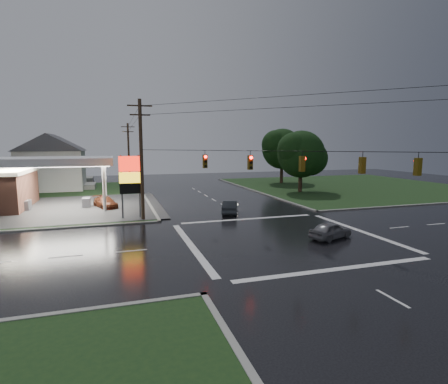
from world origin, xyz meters
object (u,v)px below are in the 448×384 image
object	(u,v)px
utility_pole_nw	(141,158)
utility_pole_n	(129,154)
car_north	(230,207)
car_crossing	(330,230)
house_far	(57,158)
tree_ne_far	(283,149)
tree_ne_near	(302,154)
house_near	(52,161)
car_pump	(105,202)
pylon_sign	(130,176)

from	to	relation	value
utility_pole_nw	utility_pole_n	distance (m)	28.50
utility_pole_nw	car_north	xyz separation A→B (m)	(8.70, 0.59, -5.05)
car_north	car_crossing	distance (m)	12.10
house_far	tree_ne_far	xyz separation A→B (m)	(39.10, -14.01, 1.77)
tree_ne_far	house_far	bearing A→B (deg)	160.29
car_north	car_crossing	bearing A→B (deg)	131.45
car_north	tree_ne_near	bearing A→B (deg)	-119.89
utility_pole_nw	car_north	distance (m)	10.08
house_near	house_far	bearing A→B (deg)	94.76
car_north	car_pump	world-z (taller)	car_north
utility_pole_nw	car_crossing	size ratio (longest dim) A/B	2.98
car_crossing	car_north	bearing A→B (deg)	0.91
car_crossing	tree_ne_far	bearing A→B (deg)	-40.39
tree_ne_far	car_crossing	distance (m)	38.30
house_far	tree_ne_far	distance (m)	41.57
tree_ne_far	tree_ne_near	bearing A→B (deg)	-104.07
tree_ne_far	pylon_sign	bearing A→B (deg)	-139.65
utility_pole_nw	house_near	size ratio (longest dim) A/B	1.00
pylon_sign	house_near	bearing A→B (deg)	112.28
car_crossing	car_pump	size ratio (longest dim) A/B	0.88
pylon_sign	car_crossing	bearing A→B (deg)	-40.47
house_far	car_north	size ratio (longest dim) A/B	2.72
tree_ne_near	tree_ne_far	distance (m)	12.39
house_far	utility_pole_n	bearing A→B (deg)	-38.77
pylon_sign	car_crossing	distance (m)	18.47
house_far	car_crossing	xyz separation A→B (m)	(25.27, -49.29, -3.78)
utility_pole_nw	tree_ne_near	bearing A→B (deg)	27.86
house_far	utility_pole_nw	bearing A→B (deg)	-72.08
car_pump	car_crossing	bearing A→B (deg)	-69.04
utility_pole_nw	car_pump	xyz separation A→B (m)	(-3.50, 7.76, -5.11)
tree_ne_far	car_crossing	world-z (taller)	tree_ne_far
house_near	tree_ne_near	world-z (taller)	tree_ne_near
pylon_sign	utility_pole_n	size ratio (longest dim) A/B	0.57
tree_ne_far	car_pump	distance (m)	34.93
pylon_sign	tree_ne_near	world-z (taller)	tree_ne_near
utility_pole_n	car_pump	size ratio (longest dim) A/B	2.49
tree_ne_far	house_near	bearing A→B (deg)	176.99
tree_ne_far	car_pump	bearing A→B (deg)	-150.96
utility_pole_nw	car_north	world-z (taller)	utility_pole_nw
pylon_sign	tree_ne_far	bearing A→B (deg)	40.35
car_pump	house_far	bearing A→B (deg)	85.85
car_crossing	tree_ne_near	bearing A→B (deg)	-43.92
house_near	tree_ne_far	world-z (taller)	tree_ne_far
utility_pole_n	car_north	distance (m)	29.63
car_north	utility_pole_n	bearing A→B (deg)	-51.13
car_north	car_pump	bearing A→B (deg)	-8.89
car_crossing	pylon_sign	bearing A→B (deg)	30.55
pylon_sign	car_pump	size ratio (longest dim) A/B	1.42
car_north	car_pump	distance (m)	14.15
tree_ne_near	car_crossing	distance (m)	26.15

